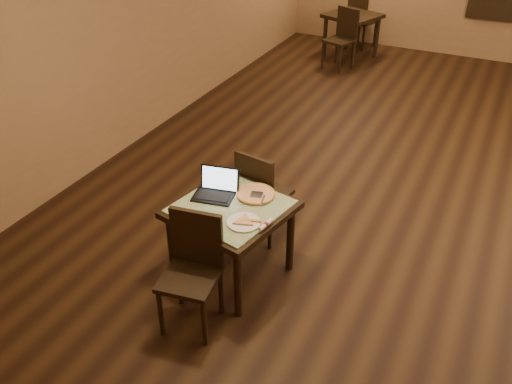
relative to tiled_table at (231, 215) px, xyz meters
The scene contains 15 objects.
ground 2.90m from the tiled_table, 56.82° to the left, with size 10.00×10.00×0.00m, color black.
wall_left 3.51m from the tiled_table, 136.10° to the left, with size 0.02×10.00×3.00m, color #8E6648.
tiled_table is the anchor object (origin of this frame).
chair_main_near 0.62m from the tiled_table, 91.32° to the right, with size 0.50×0.50×1.01m.
chair_main_far 0.62m from the tiled_table, 91.26° to the left, with size 0.49×0.49×0.98m.
laptop 0.28m from the tiled_table, 152.01° to the left, with size 0.40×0.34×0.24m.
plate 0.31m from the tiled_table, 39.29° to the right, with size 0.28×0.28×0.02m, color white.
pizza_slice 0.31m from the tiled_table, 39.29° to the right, with size 0.20×0.20×0.02m, color beige, non-canonical shape.
pizza_pan 0.29m from the tiled_table, 63.43° to the left, with size 0.37×0.37×0.01m, color silver.
pizza_whole 0.29m from the tiled_table, 63.43° to the left, with size 0.35×0.35×0.02m.
spatula 0.29m from the tiled_table, 57.53° to the left, with size 0.10×0.25×0.01m, color silver.
napkin_roll 0.44m from the tiled_table, 19.29° to the right, with size 0.06×0.17×0.04m.
other_table_b 6.43m from the tiled_table, 98.50° to the left, with size 1.08×1.08×0.79m.
other_table_b_chair_near 5.83m from the tiled_table, 99.08° to the left, with size 0.57×0.57×1.03m.
other_table_b_chair_far 7.03m from the tiled_table, 98.01° to the left, with size 0.57×0.57×1.03m.
Camera 1 is at (0.37, -5.72, 3.39)m, focal length 38.00 mm.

